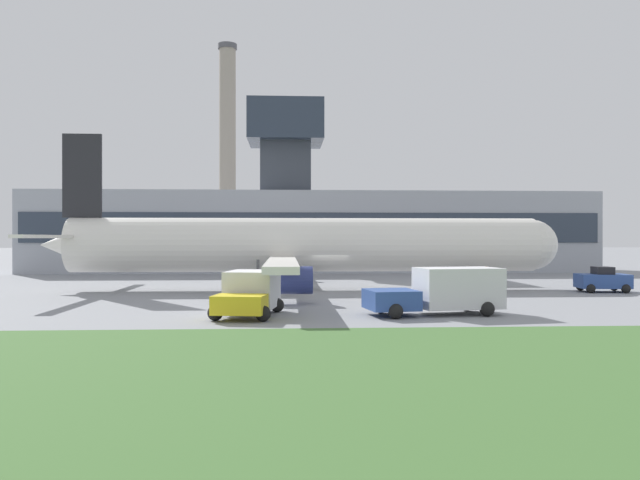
{
  "coord_description": "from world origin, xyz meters",
  "views": [
    {
      "loc": [
        -3.02,
        -42.79,
        3.65
      ],
      "look_at": [
        -0.61,
        1.19,
        3.53
      ],
      "focal_mm": 35.0,
      "sensor_mm": 36.0,
      "label": 1
    }
  ],
  "objects_px": {
    "pushback_tug": "(603,281)",
    "ground_crew_person": "(486,279)",
    "baggage_truck": "(250,293)",
    "airplane": "(300,246)",
    "fuel_truck": "(443,291)"
  },
  "relations": [
    {
      "from": "airplane",
      "to": "fuel_truck",
      "type": "height_order",
      "value": "airplane"
    },
    {
      "from": "pushback_tug",
      "to": "airplane",
      "type": "bearing_deg",
      "value": 172.3
    },
    {
      "from": "baggage_truck",
      "to": "fuel_truck",
      "type": "relative_size",
      "value": 0.79
    },
    {
      "from": "airplane",
      "to": "baggage_truck",
      "type": "xyz_separation_m",
      "value": [
        -2.68,
        -14.35,
        -2.11
      ]
    },
    {
      "from": "pushback_tug",
      "to": "ground_crew_person",
      "type": "bearing_deg",
      "value": -175.98
    },
    {
      "from": "fuel_truck",
      "to": "ground_crew_person",
      "type": "bearing_deg",
      "value": 62.81
    },
    {
      "from": "baggage_truck",
      "to": "ground_crew_person",
      "type": "xyz_separation_m",
      "value": [
        14.98,
        10.99,
        -0.11
      ]
    },
    {
      "from": "airplane",
      "to": "fuel_truck",
      "type": "xyz_separation_m",
      "value": [
        6.54,
        -14.58,
        -2.02
      ]
    },
    {
      "from": "pushback_tug",
      "to": "ground_crew_person",
      "type": "height_order",
      "value": "ground_crew_person"
    },
    {
      "from": "airplane",
      "to": "pushback_tug",
      "type": "height_order",
      "value": "airplane"
    },
    {
      "from": "airplane",
      "to": "fuel_truck",
      "type": "distance_m",
      "value": 16.11
    },
    {
      "from": "fuel_truck",
      "to": "ground_crew_person",
      "type": "xyz_separation_m",
      "value": [
        5.76,
        11.22,
        -0.19
      ]
    },
    {
      "from": "airplane",
      "to": "baggage_truck",
      "type": "height_order",
      "value": "airplane"
    },
    {
      "from": "baggage_truck",
      "to": "ground_crew_person",
      "type": "relative_size",
      "value": 2.91
    },
    {
      "from": "baggage_truck",
      "to": "fuel_truck",
      "type": "height_order",
      "value": "fuel_truck"
    }
  ]
}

